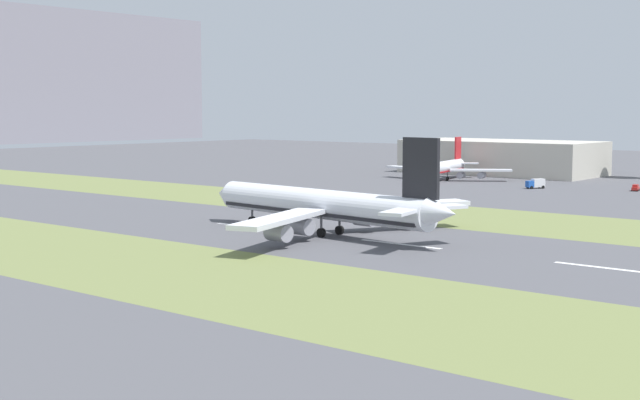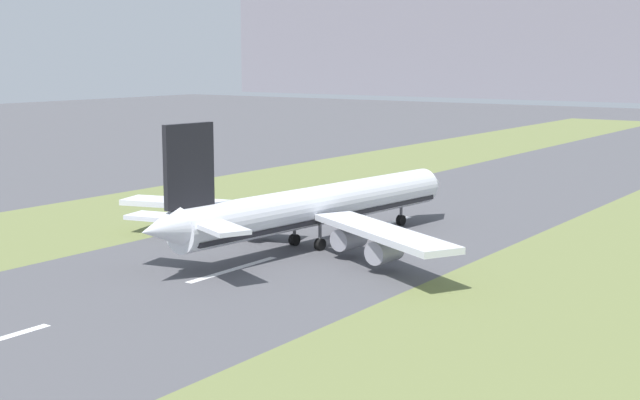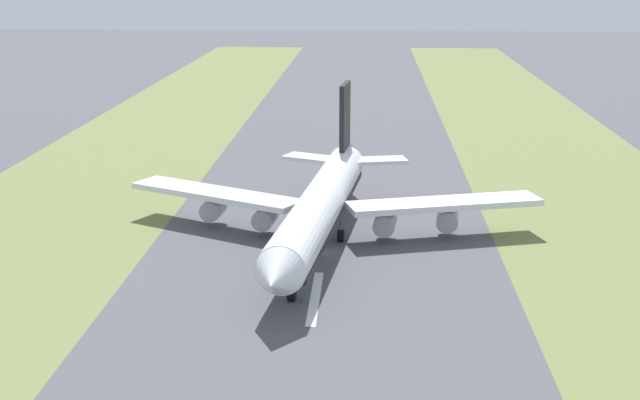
# 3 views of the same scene
# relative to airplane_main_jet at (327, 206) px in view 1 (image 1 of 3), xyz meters

# --- Properties ---
(ground_plane) EXTENTS (800.00, 800.00, 0.00)m
(ground_plane) POSITION_rel_airplane_main_jet_xyz_m (-0.30, 4.05, -6.02)
(ground_plane) COLOR #4C4C51
(grass_median_west) EXTENTS (40.00, 600.00, 0.01)m
(grass_median_west) POSITION_rel_airplane_main_jet_xyz_m (-45.30, 4.05, -6.02)
(grass_median_west) COLOR olive
(grass_median_west) RESTS_ON ground
(grass_median_east) EXTENTS (40.00, 600.00, 0.01)m
(grass_median_east) POSITION_rel_airplane_main_jet_xyz_m (44.70, 4.05, -6.02)
(grass_median_east) COLOR olive
(grass_median_east) RESTS_ON ground
(centreline_dash_near) EXTENTS (1.20, 18.00, 0.01)m
(centreline_dash_near) POSITION_rel_airplane_main_jet_xyz_m (-0.30, -58.11, -6.01)
(centreline_dash_near) COLOR silver
(centreline_dash_near) RESTS_ON ground
(centreline_dash_mid) EXTENTS (1.20, 18.00, 0.01)m
(centreline_dash_mid) POSITION_rel_airplane_main_jet_xyz_m (-0.30, -18.11, -6.01)
(centreline_dash_mid) COLOR silver
(centreline_dash_mid) RESTS_ON ground
(centreline_dash_far) EXTENTS (1.20, 18.00, 0.01)m
(centreline_dash_far) POSITION_rel_airplane_main_jet_xyz_m (-0.30, 21.89, -6.01)
(centreline_dash_far) COLOR silver
(centreline_dash_far) RESTS_ON ground
(airplane_main_jet) EXTENTS (63.77, 67.20, 20.20)m
(airplane_main_jet) POSITION_rel_airplane_main_jet_xyz_m (0.00, 0.00, 0.00)
(airplane_main_jet) COLOR silver
(airplane_main_jet) RESTS_ON ground
(terminal_building) EXTENTS (36.00, 73.93, 13.00)m
(terminal_building) POSITION_rel_airplane_main_jet_xyz_m (175.32, 54.06, 0.48)
(terminal_building) COLOR #BCB7A8
(terminal_building) RESTS_ON ground
(airplane_parked_apron) EXTENTS (49.37, 46.43, 14.97)m
(airplane_parked_apron) POSITION_rel_airplane_main_jet_xyz_m (131.69, 54.40, -1.56)
(airplane_parked_apron) COLOR silver
(airplane_parked_apron) RESTS_ON ground
(service_truck) EXTENTS (6.25, 5.06, 3.10)m
(service_truck) POSITION_rel_airplane_main_jet_xyz_m (124.15, 14.75, -4.36)
(service_truck) COLOR #1E51B2
(service_truck) RESTS_ON ground
(apron_car) EXTENTS (4.66, 2.68, 2.03)m
(apron_car) POSITION_rel_airplane_main_jet_xyz_m (136.13, -12.87, -5.02)
(apron_car) COLOR #B2231E
(apron_car) RESTS_ON ground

